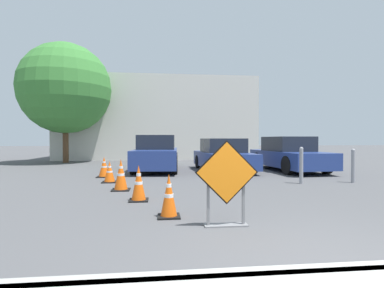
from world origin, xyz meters
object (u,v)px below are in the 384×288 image
(parked_car_second, at_px, (223,156))
(bollard_nearest, at_px, (301,164))
(traffic_cone_third, at_px, (121,175))
(parked_car_third, at_px, (289,155))
(road_closed_sign, at_px, (227,180))
(traffic_cone_fifth, at_px, (104,167))
(traffic_cone_fourth, at_px, (110,172))
(bollard_second, at_px, (353,165))
(traffic_cone_second, at_px, (139,183))
(traffic_cone_nearest, at_px, (169,196))
(parked_car_nearest, at_px, (157,154))

(parked_car_second, xyz_separation_m, bollard_nearest, (1.56, -3.83, -0.04))
(traffic_cone_third, distance_m, parked_car_third, 7.79)
(road_closed_sign, bearing_deg, traffic_cone_fifth, 115.04)
(traffic_cone_fourth, distance_m, parked_car_second, 5.16)
(bollard_second, bearing_deg, parked_car_third, 96.66)
(parked_car_third, bearing_deg, traffic_cone_third, 29.72)
(traffic_cone_third, bearing_deg, bollard_second, 5.02)
(traffic_cone_third, relative_size, parked_car_third, 0.18)
(traffic_cone_fourth, height_order, traffic_cone_fifth, traffic_cone_fifth)
(traffic_cone_second, relative_size, traffic_cone_fifth, 1.08)
(traffic_cone_nearest, distance_m, parked_car_third, 8.90)
(traffic_cone_second, distance_m, traffic_cone_third, 1.51)
(traffic_cone_nearest, bearing_deg, traffic_cone_fourth, 111.31)
(traffic_cone_nearest, xyz_separation_m, bollard_second, (5.77, 3.45, 0.19))
(road_closed_sign, height_order, traffic_cone_fourth, road_closed_sign)
(traffic_cone_fifth, bearing_deg, parked_car_nearest, 48.60)
(parked_car_nearest, xyz_separation_m, bollard_nearest, (4.37, -4.29, -0.12))
(traffic_cone_nearest, relative_size, parked_car_second, 0.18)
(traffic_cone_nearest, relative_size, traffic_cone_second, 0.96)
(road_closed_sign, bearing_deg, parked_car_second, 78.07)
(road_closed_sign, relative_size, parked_car_nearest, 0.29)
(parked_car_second, xyz_separation_m, bollard_second, (3.24, -3.83, -0.07))
(parked_car_second, bearing_deg, traffic_cone_second, 57.81)
(traffic_cone_third, distance_m, bollard_second, 6.97)
(road_closed_sign, xyz_separation_m, traffic_cone_nearest, (-0.86, 0.65, -0.35))
(traffic_cone_fifth, xyz_separation_m, parked_car_nearest, (1.82, 2.07, 0.35))
(traffic_cone_fourth, xyz_separation_m, bollard_nearest, (5.79, -0.88, 0.26))
(traffic_cone_nearest, xyz_separation_m, traffic_cone_third, (-1.16, 2.84, 0.04))
(traffic_cone_second, relative_size, bollard_nearest, 0.70)
(road_closed_sign, xyz_separation_m, traffic_cone_third, (-2.02, 3.50, -0.31))
(traffic_cone_third, height_order, traffic_cone_fourth, traffic_cone_third)
(traffic_cone_fifth, bearing_deg, traffic_cone_fourth, -73.23)
(traffic_cone_fourth, relative_size, parked_car_nearest, 0.14)
(traffic_cone_fourth, bearing_deg, road_closed_sign, -62.91)
(traffic_cone_second, bearing_deg, traffic_cone_fourth, 110.48)
(road_closed_sign, relative_size, parked_car_third, 0.28)
(parked_car_second, relative_size, bollard_nearest, 3.75)
(traffic_cone_second, relative_size, parked_car_nearest, 0.17)
(parked_car_nearest, height_order, parked_car_second, parked_car_nearest)
(parked_car_nearest, height_order, bollard_nearest, parked_car_nearest)
(bollard_second, bearing_deg, traffic_cone_fourth, 173.24)
(traffic_cone_second, xyz_separation_m, bollard_second, (6.38, 2.02, 0.17))
(traffic_cone_nearest, bearing_deg, bollard_second, 30.88)
(traffic_cone_nearest, bearing_deg, traffic_cone_third, 112.23)
(road_closed_sign, height_order, parked_car_second, parked_car_second)
(traffic_cone_third, distance_m, traffic_cone_fourth, 1.59)
(traffic_cone_third, relative_size, traffic_cone_fourth, 1.25)
(parked_car_second, bearing_deg, traffic_cone_fourth, 30.94)
(traffic_cone_nearest, distance_m, bollard_second, 6.73)
(road_closed_sign, relative_size, traffic_cone_third, 1.61)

